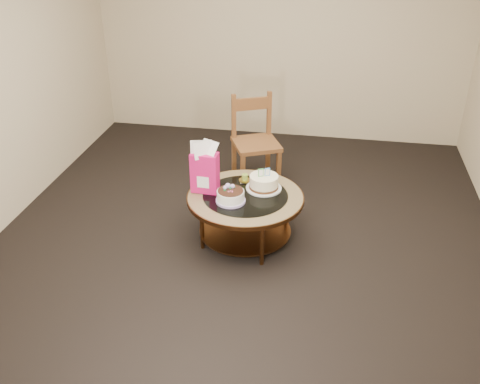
% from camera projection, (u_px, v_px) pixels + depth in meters
% --- Properties ---
extents(ground, '(5.00, 5.00, 0.00)m').
position_uv_depth(ground, '(245.00, 239.00, 4.85)').
color(ground, black).
rests_on(ground, ground).
extents(room_walls, '(4.52, 5.02, 2.61)m').
position_uv_depth(room_walls, '(246.00, 72.00, 4.10)').
color(room_walls, '#BDB08F').
rests_on(room_walls, ground).
extents(coffee_table, '(1.02, 1.02, 0.46)m').
position_uv_depth(coffee_table, '(245.00, 203.00, 4.66)').
color(coffee_table, '#563218').
rests_on(coffee_table, ground).
extents(decorated_cake, '(0.25, 0.25, 0.15)m').
position_uv_depth(decorated_cake, '(231.00, 196.00, 4.50)').
color(decorated_cake, '#AE95D2').
rests_on(decorated_cake, coffee_table).
extents(cream_cake, '(0.31, 0.31, 0.20)m').
position_uv_depth(cream_cake, '(264.00, 183.00, 4.69)').
color(cream_cake, white).
rests_on(cream_cake, coffee_table).
extents(gift_bag, '(0.24, 0.18, 0.46)m').
position_uv_depth(gift_bag, '(205.00, 167.00, 4.58)').
color(gift_bag, '#DD1464').
rests_on(gift_bag, coffee_table).
extents(pillar_candle, '(0.11, 0.11, 0.08)m').
position_uv_depth(pillar_candle, '(245.00, 179.00, 4.83)').
color(pillar_candle, '#E0BD5C').
rests_on(pillar_candle, coffee_table).
extents(dining_chair, '(0.59, 0.59, 0.96)m').
position_uv_depth(dining_chair, '(255.00, 141.00, 5.55)').
color(dining_chair, brown).
rests_on(dining_chair, ground).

